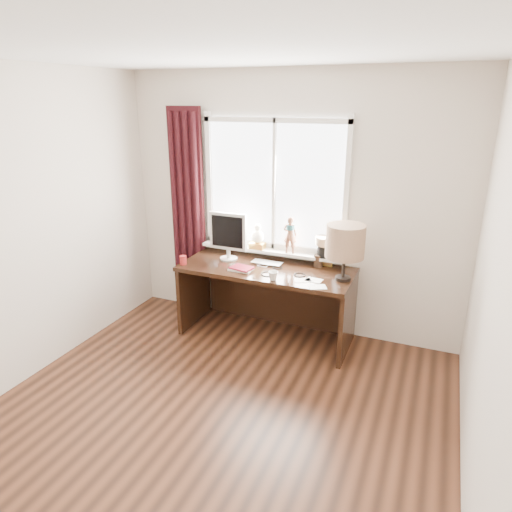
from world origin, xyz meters
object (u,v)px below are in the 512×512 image
at_px(red_cup, 183,260).
at_px(desk, 270,287).
at_px(mug, 273,275).
at_px(monitor, 228,233).
at_px(laptop, 267,263).
at_px(table_lamp, 345,242).

distance_m(red_cup, desk, 0.91).
bearing_deg(red_cup, desk, 22.27).
distance_m(mug, monitor, 0.76).
height_order(desk, monitor, monitor).
bearing_deg(desk, monitor, -178.19).
distance_m(laptop, mug, 0.42).
bearing_deg(red_cup, monitor, 41.84).
relative_size(laptop, red_cup, 3.43).
xyz_separation_m(laptop, mug, (0.20, -0.37, 0.03)).
distance_m(laptop, table_lamp, 0.87).
relative_size(mug, monitor, 0.18).
bearing_deg(table_lamp, laptop, 171.48).
xyz_separation_m(mug, monitor, (-0.62, 0.36, 0.23)).
relative_size(laptop, desk, 0.18).
height_order(laptop, red_cup, red_cup).
xyz_separation_m(laptop, table_lamp, (0.79, -0.12, 0.35)).
xyz_separation_m(desk, monitor, (-0.45, -0.01, 0.52)).
distance_m(laptop, desk, 0.26).
bearing_deg(desk, laptop, -175.45).
height_order(laptop, monitor, monitor).
relative_size(laptop, monitor, 0.63).
bearing_deg(monitor, laptop, 1.63).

